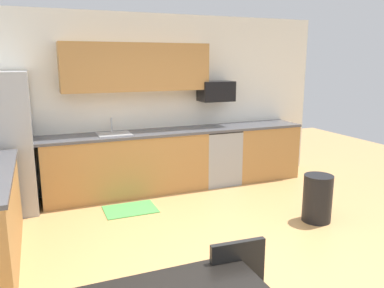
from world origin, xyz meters
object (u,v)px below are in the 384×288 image
(oven_range, at_px, (218,156))
(microwave, at_px, (216,91))
(refrigerator, at_px, (2,144))
(trash_bin, at_px, (317,198))

(oven_range, bearing_deg, microwave, 90.00)
(oven_range, bearing_deg, refrigerator, -178.55)
(microwave, relative_size, trash_bin, 0.90)
(refrigerator, relative_size, microwave, 3.45)
(refrigerator, bearing_deg, oven_range, 1.45)
(refrigerator, distance_m, microwave, 3.23)
(oven_range, height_order, microwave, microwave)
(oven_range, relative_size, microwave, 1.69)
(trash_bin, bearing_deg, microwave, 103.40)
(refrigerator, height_order, microwave, refrigerator)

